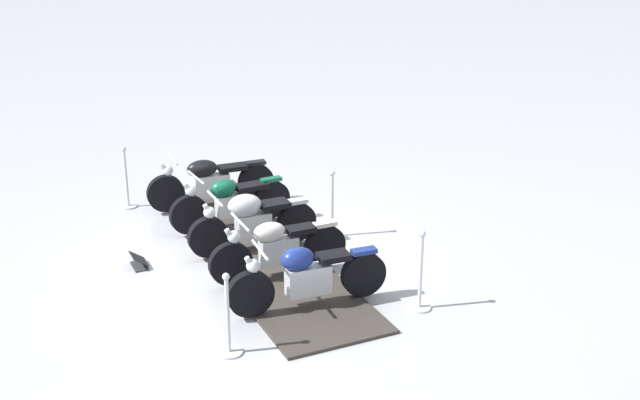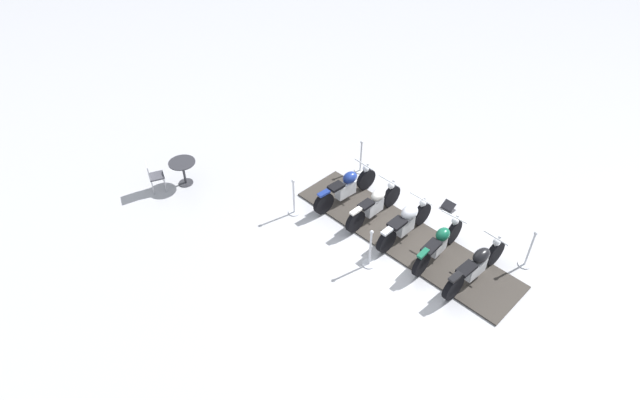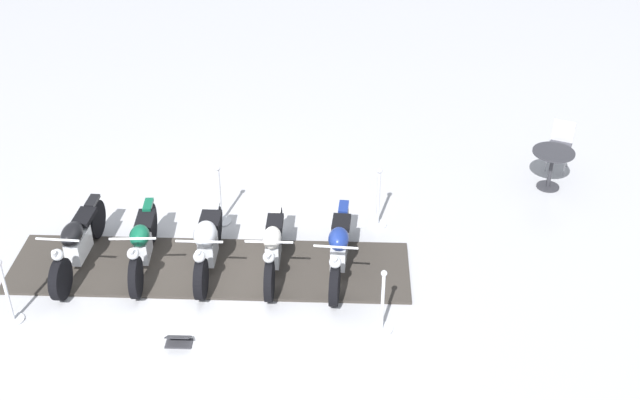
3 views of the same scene
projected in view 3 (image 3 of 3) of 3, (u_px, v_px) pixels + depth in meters
name	position (u px, v px, depth m)	size (l,w,h in m)	color
ground_plane	(210.00, 269.00, 12.93)	(80.00, 80.00, 0.00)	#B2B2B7
display_platform	(210.00, 268.00, 12.91)	(6.27, 1.52, 0.04)	#38332D
motorcycle_black	(77.00, 242.00, 12.70)	(0.65, 2.24, 0.94)	black
motorcycle_forest	(142.00, 244.00, 12.68)	(0.68, 2.08, 0.94)	black
motorcycle_chrome	(207.00, 244.00, 12.62)	(0.70, 2.05, 0.92)	black
motorcycle_cream	(273.00, 247.00, 12.61)	(0.71, 2.07, 0.92)	black
motorcycle_navy	(339.00, 248.00, 12.57)	(0.65, 2.21, 0.92)	black
stanchion_left_rear	(378.00, 207.00, 13.76)	(0.32, 0.32, 1.12)	silver
stanchion_right_rear	(382.00, 311.00, 11.54)	(0.33, 0.33, 1.06)	silver
stanchion_left_mid	(220.00, 204.00, 13.85)	(0.33, 0.33, 1.11)	silver
stanchion_right_front	(9.00, 300.00, 11.69)	(0.31, 0.31, 1.09)	silver
info_placard	(179.00, 341.00, 11.44)	(0.38, 0.24, 0.21)	#333338
cafe_table	(552.00, 161.00, 14.69)	(0.75, 0.75, 0.75)	#2D2D33
cafe_chair_near_table	(561.00, 142.00, 15.34)	(0.53, 0.53, 0.93)	#B7B7BC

